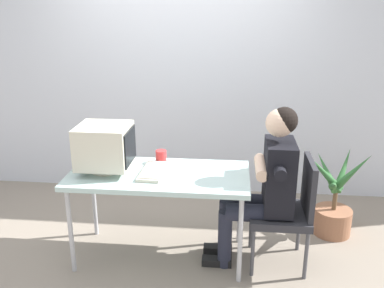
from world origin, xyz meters
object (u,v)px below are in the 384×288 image
at_px(keyboard, 153,171).
at_px(desk_mug, 161,156).
at_px(potted_plant, 334,203).
at_px(crt_monitor, 105,146).
at_px(desk, 159,179).
at_px(person_seated, 266,181).
at_px(office_chair, 288,207).

height_order(keyboard, desk_mug, desk_mug).
bearing_deg(potted_plant, crt_monitor, -164.97).
bearing_deg(desk, desk_mug, 95.14).
height_order(desk, keyboard, keyboard).
bearing_deg(keyboard, desk, 0.64).
distance_m(person_seated, desk_mug, 0.89).
height_order(keyboard, potted_plant, potted_plant).
distance_m(keyboard, person_seated, 0.88).
relative_size(keyboard, potted_plant, 0.51).
bearing_deg(keyboard, desk_mug, 83.36).
height_order(crt_monitor, person_seated, person_seated).
distance_m(crt_monitor, person_seated, 1.28).
relative_size(office_chair, person_seated, 0.69).
relative_size(desk, potted_plant, 1.77).
bearing_deg(crt_monitor, potted_plant, 15.03).
height_order(desk, potted_plant, potted_plant).
height_order(person_seated, potted_plant, person_seated).
distance_m(desk, desk_mug, 0.25).
xyz_separation_m(office_chair, person_seated, (-0.19, 0.00, 0.22)).
bearing_deg(potted_plant, desk, -160.96).
height_order(desk, desk_mug, desk_mug).
height_order(person_seated, desk_mug, person_seated).
xyz_separation_m(keyboard, desk_mug, (0.03, 0.23, 0.04)).
distance_m(office_chair, desk_mug, 1.11).
relative_size(crt_monitor, keyboard, 1.00).
bearing_deg(keyboard, person_seated, 0.09).
distance_m(keyboard, potted_plant, 1.70).
height_order(potted_plant, desk_mug, desk_mug).
relative_size(desk, person_seated, 1.09).
height_order(desk, person_seated, person_seated).
distance_m(desk, potted_plant, 1.63).
height_order(crt_monitor, desk_mug, crt_monitor).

